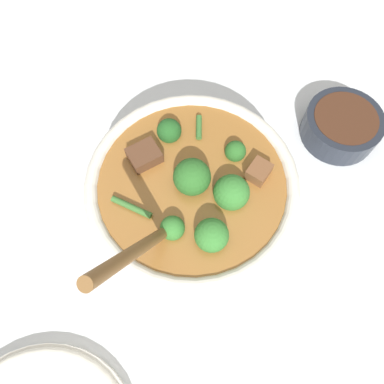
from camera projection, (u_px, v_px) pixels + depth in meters
ground_plane at (192, 209)px, 0.50m from camera, size 4.00×4.00×0.00m
stew_bowl at (192, 194)px, 0.45m from camera, size 0.28×0.25×0.23m
condiment_bowl at (342, 125)px, 0.53m from camera, size 0.11×0.11×0.04m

